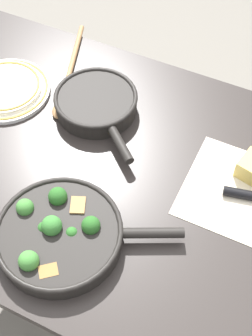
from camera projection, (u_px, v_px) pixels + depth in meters
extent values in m
plane|color=slate|center=(126.00, 284.00, 1.76)|extent=(14.00, 14.00, 0.00)
cube|color=#2D2826|center=(126.00, 176.00, 1.19)|extent=(1.36, 0.84, 0.03)
cylinder|color=#BCBCC1|center=(23.00, 106.00, 1.83)|extent=(0.05, 0.05, 0.70)
cylinder|color=black|center=(60.00, 236.00, 1.05)|extent=(0.28, 0.28, 0.04)
torus|color=black|center=(58.00, 231.00, 1.03)|extent=(0.29, 0.29, 0.01)
cylinder|color=black|center=(154.00, 233.00, 1.04)|extent=(0.13, 0.08, 0.02)
cylinder|color=#245B1C|center=(45.00, 232.00, 1.06)|extent=(0.01, 0.01, 0.02)
sphere|color=#2D6B28|center=(44.00, 228.00, 1.04)|extent=(0.03, 0.03, 0.03)
cylinder|color=#205218|center=(92.00, 231.00, 1.05)|extent=(0.01, 0.01, 0.02)
sphere|color=#286023|center=(91.00, 225.00, 1.03)|extent=(0.04, 0.04, 0.04)
cylinder|color=#2C6823|center=(53.00, 232.00, 1.05)|extent=(0.02, 0.02, 0.03)
sphere|color=#387A33|center=(52.00, 226.00, 1.03)|extent=(0.05, 0.05, 0.05)
cylinder|color=#245B1C|center=(73.00, 237.00, 1.05)|extent=(0.01, 0.01, 0.02)
sphere|color=#2D6B28|center=(72.00, 233.00, 1.03)|extent=(0.03, 0.03, 0.03)
cylinder|color=#205218|center=(59.00, 203.00, 1.10)|extent=(0.02, 0.02, 0.02)
sphere|color=#286023|center=(58.00, 196.00, 1.07)|extent=(0.04, 0.04, 0.04)
cylinder|color=#357027|center=(27.00, 213.00, 1.08)|extent=(0.01, 0.01, 0.02)
sphere|color=#428438|center=(25.00, 207.00, 1.06)|extent=(0.04, 0.04, 0.04)
cylinder|color=#357027|center=(31.00, 266.00, 1.00)|extent=(0.02, 0.02, 0.02)
sphere|color=#428438|center=(29.00, 261.00, 0.98)|extent=(0.04, 0.04, 0.04)
cube|color=#AD7F4C|center=(45.00, 244.00, 1.03)|extent=(0.04, 0.04, 0.03)
cube|color=#9E703D|center=(69.00, 233.00, 1.05)|extent=(0.03, 0.03, 0.02)
cube|color=#9E703D|center=(49.00, 274.00, 0.99)|extent=(0.05, 0.05, 0.03)
cube|color=#AD7F4C|center=(62.00, 251.00, 1.02)|extent=(0.04, 0.04, 0.03)
cube|color=#AD7F4C|center=(78.00, 209.00, 1.08)|extent=(0.05, 0.05, 0.04)
cube|color=#AD7F4C|center=(71.00, 225.00, 1.06)|extent=(0.04, 0.04, 0.02)
cylinder|color=black|center=(96.00, 103.00, 1.28)|extent=(0.22, 0.22, 0.05)
torus|color=black|center=(96.00, 97.00, 1.26)|extent=(0.23, 0.23, 0.01)
cylinder|color=black|center=(120.00, 145.00, 1.18)|extent=(0.10, 0.09, 0.02)
cylinder|color=#EAD170|center=(96.00, 104.00, 1.29)|extent=(0.18, 0.18, 0.02)
cylinder|color=#A87A4C|center=(72.00, 63.00, 1.40)|extent=(0.13, 0.33, 0.02)
ellipsoid|color=#A87A4C|center=(60.00, 110.00, 1.29)|extent=(0.06, 0.07, 0.02)
cylinder|color=black|center=(241.00, 194.00, 1.12)|extent=(0.09, 0.04, 0.02)
cylinder|color=white|center=(6.00, 90.00, 1.34)|extent=(0.26, 0.26, 0.01)
torus|color=gold|center=(5.00, 89.00, 1.33)|extent=(0.24, 0.24, 0.01)
cylinder|color=white|center=(5.00, 87.00, 1.33)|extent=(0.21, 0.21, 0.01)
torus|color=gold|center=(5.00, 86.00, 1.32)|extent=(0.20, 0.20, 0.01)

